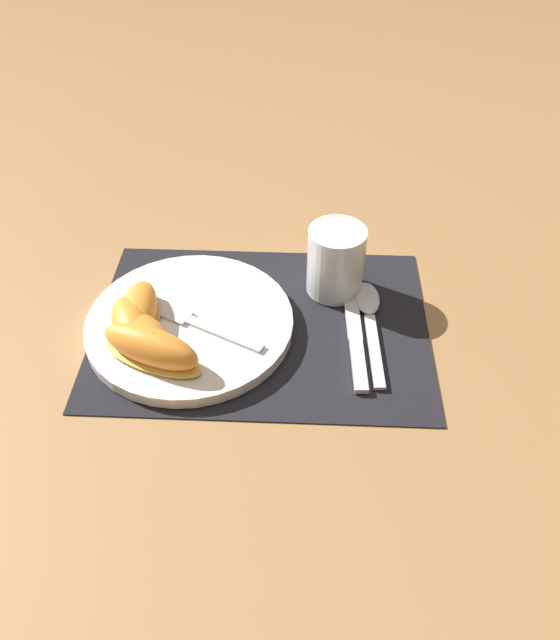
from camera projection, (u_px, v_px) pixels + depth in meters
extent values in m
plane|color=#A37547|center=(262.00, 326.00, 0.82)|extent=(3.00, 3.00, 0.00)
cube|color=black|center=(262.00, 325.00, 0.82)|extent=(0.44, 0.32, 0.00)
cylinder|color=white|center=(190.00, 323.00, 0.81)|extent=(0.27, 0.27, 0.02)
cylinder|color=silver|center=(336.00, 261.00, 0.84)|extent=(0.08, 0.08, 0.10)
cylinder|color=orange|center=(335.00, 273.00, 0.86)|extent=(0.06, 0.06, 0.05)
cube|color=silver|center=(359.00, 365.00, 0.76)|extent=(0.02, 0.09, 0.01)
cube|color=silver|center=(351.00, 306.00, 0.84)|extent=(0.02, 0.13, 0.01)
cube|color=silver|center=(374.00, 350.00, 0.78)|extent=(0.02, 0.13, 0.01)
ellipsoid|color=silver|center=(367.00, 298.00, 0.85)|extent=(0.04, 0.07, 0.01)
cube|color=silver|center=(224.00, 334.00, 0.78)|extent=(0.10, 0.06, 0.00)
cube|color=silver|center=(167.00, 311.00, 0.81)|extent=(0.07, 0.05, 0.00)
ellipsoid|color=#F7C656|center=(139.00, 321.00, 0.80)|extent=(0.06, 0.12, 0.01)
ellipsoid|color=orange|center=(137.00, 313.00, 0.79)|extent=(0.05, 0.12, 0.04)
ellipsoid|color=#F7C656|center=(134.00, 333.00, 0.78)|extent=(0.09, 0.11, 0.01)
ellipsoid|color=orange|center=(131.00, 323.00, 0.77)|extent=(0.08, 0.11, 0.04)
ellipsoid|color=#F7C656|center=(144.00, 342.00, 0.77)|extent=(0.11, 0.10, 0.01)
ellipsoid|color=orange|center=(142.00, 333.00, 0.76)|extent=(0.10, 0.10, 0.04)
ellipsoid|color=#F7C656|center=(153.00, 357.00, 0.75)|extent=(0.14, 0.09, 0.01)
ellipsoid|color=orange|center=(151.00, 346.00, 0.74)|extent=(0.13, 0.09, 0.05)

